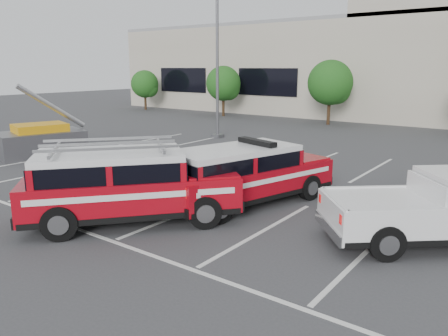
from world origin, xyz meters
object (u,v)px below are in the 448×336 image
object	(u,v)px
utility_rig	(39,141)
fire_chief_suv	(245,178)
convention_building	(436,62)
tree_mid_left	(331,84)
light_pole_left	(217,52)
ladder_suv	(128,190)
white_pickup	(446,215)
tree_left	(224,85)
tree_far_left	(146,85)

from	to	relation	value
utility_rig	fire_chief_suv	bearing A→B (deg)	14.18
convention_building	tree_mid_left	size ratio (longest dim) A/B	12.38
light_pole_left	ladder_suv	xyz separation A→B (m)	(7.19, -13.56, -4.26)
utility_rig	white_pickup	bearing A→B (deg)	15.92
tree_left	tree_far_left	bearing A→B (deg)	-180.00
tree_left	utility_rig	size ratio (longest dim) A/B	0.99
tree_far_left	light_pole_left	xyz separation A→B (m)	(16.91, -10.05, 2.68)
tree_far_left	tree_left	bearing A→B (deg)	0.00
convention_building	white_pickup	distance (m)	30.72
convention_building	light_pole_left	xyz separation A→B (m)	(-8.18, -19.86, 0.47)
utility_rig	tree_mid_left	bearing A→B (deg)	87.18
fire_chief_suv	utility_rig	bearing A→B (deg)	-166.02
light_pole_left	tree_mid_left	bearing A→B (deg)	72.90
fire_chief_suv	utility_rig	size ratio (longest dim) A/B	1.39
tree_far_left	light_pole_left	size ratio (longest dim) A/B	0.39
tree_mid_left	ladder_suv	world-z (taller)	tree_mid_left
light_pole_left	ladder_suv	distance (m)	15.93
light_pole_left	utility_rig	size ratio (longest dim) A/B	2.31
tree_mid_left	ladder_suv	bearing A→B (deg)	-80.16
white_pickup	tree_mid_left	bearing A→B (deg)	169.55
ladder_suv	convention_building	bearing A→B (deg)	128.44
white_pickup	tree_far_left	bearing A→B (deg)	-162.97
tree_mid_left	utility_rig	bearing A→B (deg)	-109.18
white_pickup	utility_rig	world-z (taller)	utility_rig
convention_building	fire_chief_suv	world-z (taller)	convention_building
tree_left	ladder_suv	size ratio (longest dim) A/B	0.74
ladder_suv	fire_chief_suv	bearing A→B (deg)	102.62
tree_far_left	utility_rig	xyz separation A→B (m)	(13.12, -19.78, -1.79)
ladder_suv	utility_rig	bearing A→B (deg)	-159.07
convention_building	tree_far_left	distance (m)	27.03
white_pickup	convention_building	bearing A→B (deg)	151.67
light_pole_left	fire_chief_suv	distance (m)	14.25
tree_mid_left	tree_left	bearing A→B (deg)	-180.00
tree_far_left	white_pickup	size ratio (longest dim) A/B	0.69
fire_chief_suv	ladder_suv	xyz separation A→B (m)	(-1.74, -3.34, 0.09)
tree_far_left	tree_left	distance (m)	10.00
tree_left	light_pole_left	distance (m)	12.43
tree_far_left	convention_building	bearing A→B (deg)	21.37
tree_far_left	white_pickup	distance (m)	37.45
tree_far_left	light_pole_left	bearing A→B (deg)	-30.71
light_pole_left	tree_far_left	bearing A→B (deg)	149.29
tree_mid_left	ladder_suv	size ratio (longest dim) A/B	0.81
tree_left	fire_chief_suv	bearing A→B (deg)	-51.99
ladder_suv	utility_rig	size ratio (longest dim) A/B	1.34
convention_building	utility_rig	bearing A→B (deg)	-112.02
tree_left	fire_chief_suv	size ratio (longest dim) A/B	0.72
tree_far_left	tree_mid_left	bearing A→B (deg)	0.00
tree_mid_left	convention_building	bearing A→B (deg)	62.60
convention_building	ladder_suv	xyz separation A→B (m)	(-0.99, -33.42, -3.80)
tree_far_left	utility_rig	bearing A→B (deg)	-56.45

